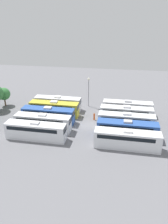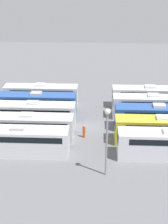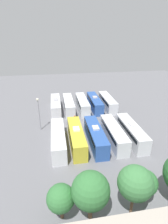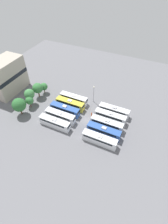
{
  "view_description": "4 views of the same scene",
  "coord_description": "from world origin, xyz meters",
  "px_view_note": "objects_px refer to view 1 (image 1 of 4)",
  "views": [
    {
      "loc": [
        -41.86,
        -7.16,
        21.6
      ],
      "look_at": [
        0.42,
        0.7,
        2.91
      ],
      "focal_mm": 35.0,
      "sensor_mm": 36.0,
      "label": 1
    },
    {
      "loc": [
        38.72,
        0.52,
        19.59
      ],
      "look_at": [
        -0.49,
        -1.35,
        2.05
      ],
      "focal_mm": 50.0,
      "sensor_mm": 36.0,
      "label": 2
    },
    {
      "loc": [
        7.19,
        37.38,
        20.16
      ],
      "look_at": [
        0.59,
        -1.62,
        2.22
      ],
      "focal_mm": 28.0,
      "sensor_mm": 36.0,
      "label": 3
    },
    {
      "loc": [
        -41.11,
        -18.75,
        47.45
      ],
      "look_at": [
        1.01,
        1.07,
        2.73
      ],
      "focal_mm": 28.0,
      "sensor_mm": 36.0,
      "label": 4
    }
  ],
  "objects_px": {
    "worker_person": "(94,117)",
    "tree_4": "(4,94)",
    "bus_4": "(127,108)",
    "bus_7": "(48,115)",
    "bus_3": "(126,113)",
    "bus_1": "(127,129)",
    "bus_5": "(36,131)",
    "bus_0": "(127,139)",
    "bus_2": "(126,121)",
    "bus_9": "(58,103)",
    "bus_8": "(54,108)",
    "bus_6": "(43,122)",
    "light_pole": "(89,87)"
  },
  "relations": [
    {
      "from": "bus_4",
      "to": "bus_6",
      "type": "bearing_deg",
      "value": 123.08
    },
    {
      "from": "bus_6",
      "to": "worker_person",
      "type": "bearing_deg",
      "value": -55.55
    },
    {
      "from": "tree_4",
      "to": "bus_8",
      "type": "bearing_deg",
      "value": -103.91
    },
    {
      "from": "bus_4",
      "to": "tree_4",
      "type": "height_order",
      "value": "tree_4"
    },
    {
      "from": "bus_0",
      "to": "worker_person",
      "type": "bearing_deg",
      "value": 34.85
    },
    {
      "from": "bus_1",
      "to": "bus_5",
      "type": "relative_size",
      "value": 1.0
    },
    {
      "from": "bus_1",
      "to": "bus_5",
      "type": "bearing_deg",
      "value": 102.34
    },
    {
      "from": "bus_4",
      "to": "bus_8",
      "type": "xyz_separation_m",
      "value": [
        -3.61,
        17.09,
        0.0
      ]
    },
    {
      "from": "bus_2",
      "to": "bus_4",
      "type": "distance_m",
      "value": 7.49
    },
    {
      "from": "bus_4",
      "to": "bus_7",
      "type": "xyz_separation_m",
      "value": [
        -7.36,
        17.28,
        0.0
      ]
    },
    {
      "from": "bus_1",
      "to": "light_pole",
      "type": "distance_m",
      "value": 18.22
    },
    {
      "from": "bus_3",
      "to": "bus_7",
      "type": "distance_m",
      "value": 17.45
    },
    {
      "from": "bus_2",
      "to": "bus_8",
      "type": "height_order",
      "value": "same"
    },
    {
      "from": "bus_9",
      "to": "bus_8",
      "type": "bearing_deg",
      "value": -177.21
    },
    {
      "from": "bus_0",
      "to": "bus_3",
      "type": "xyz_separation_m",
      "value": [
        11.38,
        0.24,
        0.0
      ]
    },
    {
      "from": "bus_1",
      "to": "bus_7",
      "type": "height_order",
      "value": "same"
    },
    {
      "from": "bus_0",
      "to": "bus_5",
      "type": "relative_size",
      "value": 1.0
    },
    {
      "from": "bus_5",
      "to": "bus_8",
      "type": "relative_size",
      "value": 1.0
    },
    {
      "from": "bus_4",
      "to": "bus_9",
      "type": "distance_m",
      "value": 17.26
    },
    {
      "from": "bus_9",
      "to": "light_pole",
      "type": "distance_m",
      "value": 8.85
    },
    {
      "from": "bus_4",
      "to": "bus_5",
      "type": "height_order",
      "value": "same"
    },
    {
      "from": "bus_9",
      "to": "worker_person",
      "type": "height_order",
      "value": "bus_9"
    },
    {
      "from": "bus_2",
      "to": "light_pole",
      "type": "height_order",
      "value": "light_pole"
    },
    {
      "from": "bus_2",
      "to": "bus_5",
      "type": "bearing_deg",
      "value": 113.58
    },
    {
      "from": "bus_8",
      "to": "light_pole",
      "type": "bearing_deg",
      "value": -44.11
    },
    {
      "from": "bus_2",
      "to": "bus_9",
      "type": "bearing_deg",
      "value": 66.58
    },
    {
      "from": "bus_9",
      "to": "bus_7",
      "type": "bearing_deg",
      "value": 179.92
    },
    {
      "from": "bus_1",
      "to": "bus_3",
      "type": "height_order",
      "value": "same"
    },
    {
      "from": "bus_3",
      "to": "tree_4",
      "type": "relative_size",
      "value": 2.39
    },
    {
      "from": "bus_0",
      "to": "bus_6",
      "type": "relative_size",
      "value": 1.0
    },
    {
      "from": "bus_1",
      "to": "bus_6",
      "type": "xyz_separation_m",
      "value": [
        -0.0,
        17.11,
        0.0
      ]
    },
    {
      "from": "bus_5",
      "to": "light_pole",
      "type": "distance_m",
      "value": 20.2
    },
    {
      "from": "tree_4",
      "to": "worker_person",
      "type": "bearing_deg",
      "value": -100.36
    },
    {
      "from": "bus_6",
      "to": "bus_3",
      "type": "bearing_deg",
      "value": -65.83
    },
    {
      "from": "bus_4",
      "to": "bus_6",
      "type": "distance_m",
      "value": 20.42
    },
    {
      "from": "bus_3",
      "to": "bus_4",
      "type": "relative_size",
      "value": 1.0
    },
    {
      "from": "worker_person",
      "to": "bus_7",
      "type": "bearing_deg",
      "value": 106.4
    },
    {
      "from": "bus_2",
      "to": "tree_4",
      "type": "bearing_deg",
      "value": 76.61
    },
    {
      "from": "bus_2",
      "to": "bus_4",
      "type": "bearing_deg",
      "value": -1.47
    },
    {
      "from": "bus_3",
      "to": "bus_2",
      "type": "bearing_deg",
      "value": -179.3
    },
    {
      "from": "bus_7",
      "to": "bus_8",
      "type": "relative_size",
      "value": 1.0
    },
    {
      "from": "bus_4",
      "to": "bus_7",
      "type": "relative_size",
      "value": 1.0
    },
    {
      "from": "bus_2",
      "to": "bus_3",
      "type": "relative_size",
      "value": 1.0
    },
    {
      "from": "bus_3",
      "to": "light_pole",
      "type": "distance_m",
      "value": 12.65
    },
    {
      "from": "worker_person",
      "to": "tree_4",
      "type": "xyz_separation_m",
      "value": [
        4.48,
        24.49,
        2.4
      ]
    },
    {
      "from": "bus_4",
      "to": "bus_7",
      "type": "bearing_deg",
      "value": 113.09
    },
    {
      "from": "bus_6",
      "to": "light_pole",
      "type": "bearing_deg",
      "value": -25.54
    },
    {
      "from": "bus_2",
      "to": "worker_person",
      "type": "height_order",
      "value": "bus_2"
    },
    {
      "from": "bus_9",
      "to": "tree_4",
      "type": "height_order",
      "value": "tree_4"
    },
    {
      "from": "bus_9",
      "to": "tree_4",
      "type": "distance_m",
      "value": 14.62
    }
  ]
}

